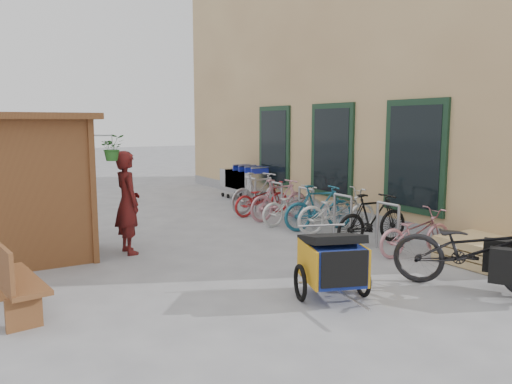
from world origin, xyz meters
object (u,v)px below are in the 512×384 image
person_kiosk (128,203)px  bike_1 (373,219)px  shopping_carts (243,179)px  cargo_bike (475,251)px  bike_3 (319,207)px  kiosk (20,167)px  bike_2 (337,211)px  pallet_stack (483,251)px  bike_4 (293,206)px  child_trailer (332,260)px  bike_7 (258,192)px  bike_0 (415,232)px  bike_6 (262,198)px  bench (10,276)px  bike_5 (279,200)px

person_kiosk → bike_1: bearing=-115.7°
shopping_carts → cargo_bike: (-1.23, -8.55, -0.07)m
bike_1 → bike_3: 1.50m
shopping_carts → person_kiosk: bearing=-137.7°
kiosk → bike_2: 5.93m
bike_2 → bike_3: (-0.15, 0.39, 0.02)m
pallet_stack → cargo_bike: 1.46m
bike_3 → bike_4: (-0.15, 0.75, -0.06)m
child_trailer → bike_7: bike_7 is taller
bike_0 → bike_6: bike_6 is taller
pallet_stack → bench: (-6.67, 1.53, 0.25)m
child_trailer → bike_0: (2.55, 0.90, -0.10)m
bench → bike_3: 6.29m
pallet_stack → bike_0: (-0.51, 0.94, 0.19)m
bike_2 → pallet_stack: bearing=-158.5°
shopping_carts → bike_2: size_ratio=1.11×
child_trailer → bench: bearing=177.2°
child_trailer → bike_2: 3.90m
child_trailer → cargo_bike: cargo_bike is taller
bike_1 → bike_6: bearing=7.3°
bike_2 → bike_0: bearing=-168.2°
pallet_stack → bike_5: (-0.79, 4.71, 0.27)m
bike_4 → bike_5: size_ratio=1.00×
child_trailer → bike_6: size_ratio=0.99×
bike_3 → bike_0: bearing=-166.6°
bench → bike_0: (6.16, -0.59, -0.06)m
shopping_carts → bike_2: shopping_carts is taller
child_trailer → kiosk: bearing=149.6°
pallet_stack → bike_4: size_ratio=0.74×
shopping_carts → pallet_stack: bearing=-90.0°
bike_3 → bike_5: (-0.13, 1.32, 0.00)m
bike_2 → bike_6: bearing=18.5°
cargo_bike → person_kiosk: 5.51m
bench → cargo_bike: cargo_bike is taller
bike_5 → bike_7: bike_7 is taller
bike_0 → bike_2: (-0.00, 2.05, 0.06)m
bike_5 → bike_7: bearing=-8.9°
child_trailer → cargo_bike: 1.98m
person_kiosk → cargo_bike: bearing=-144.5°
shopping_carts → child_trailer: size_ratio=1.26×
bike_2 → bike_3: size_ratio=1.09×
bike_3 → bike_4: 0.77m
bench → bike_1: bike_1 is taller
bike_6 → cargo_bike: bearing=171.5°
bike_1 → bike_2: size_ratio=0.91×
person_kiosk → kiosk: bearing=77.3°
cargo_bike → bike_1: 2.68m
child_trailer → bike_6: (2.26, 5.42, -0.09)m
bench → bike_2: bearing=6.0°
pallet_stack → child_trailer: size_ratio=0.77×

